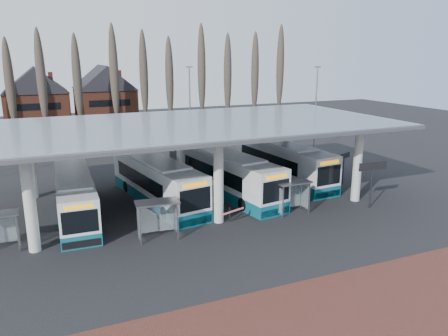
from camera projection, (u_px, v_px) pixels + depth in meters
name	position (u px, v px, depth m)	size (l,w,h in m)	color
ground	(233.00, 235.00, 28.70)	(140.00, 140.00, 0.00)	black
station_canopy	(192.00, 131.00, 34.39)	(32.00, 16.00, 6.34)	beige
poplar_row	(127.00, 77.00, 55.86)	(45.10, 1.10, 14.50)	#473D33
lamp_post_b	(190.00, 107.00, 52.78)	(0.80, 0.16, 10.17)	slate
lamp_post_c	(316.00, 107.00, 52.78)	(0.80, 0.16, 10.17)	slate
bus_0	(75.00, 198.00, 31.41)	(2.81, 11.51, 3.18)	white
bus_1	(157.00, 182.00, 34.84)	(4.73, 12.90, 3.51)	white
bus_2	(228.00, 175.00, 36.73)	(4.72, 13.10, 3.56)	white
bus_3	(282.00, 162.00, 41.04)	(3.84, 13.12, 3.59)	white
shelter_1	(157.00, 211.00, 27.70)	(2.85, 1.61, 2.54)	gray
shelter_2	(292.00, 190.00, 32.20)	(2.71, 1.41, 2.48)	gray
info_sign_0	(372.00, 170.00, 33.03)	(2.44, 0.24, 3.63)	black
info_sign_1	(344.00, 158.00, 39.42)	(1.82, 0.89, 2.89)	black
barrier	(232.00, 212.00, 30.43)	(2.04, 0.94, 1.07)	black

